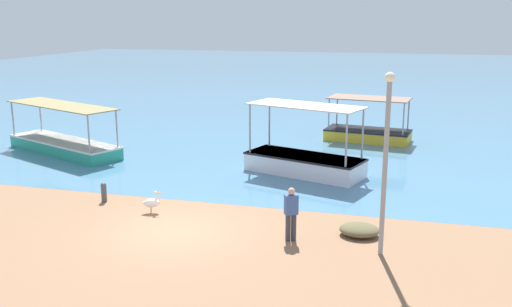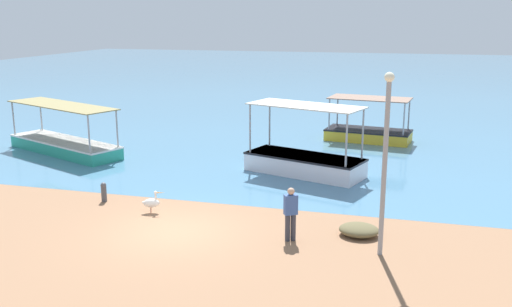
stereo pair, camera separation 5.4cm
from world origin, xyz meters
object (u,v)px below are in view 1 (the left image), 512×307
Objects in this scene: fishing_boat_outer at (368,132)px; fishing_boat_far_right at (304,161)px; lamp_post at (386,154)px; fisherman_standing at (291,212)px; pelican at (152,203)px; mooring_bollard at (104,191)px; fishing_boat_near_left at (64,143)px; net_pile at (359,230)px.

fishing_boat_outer is 0.87× the size of fishing_boat_far_right.
lamp_post is 3.44m from fisherman_standing.
fisherman_standing is (5.21, -1.22, 0.53)m from pelican.
fishing_boat_near_left is at bearing 132.38° from mooring_bollard.
lamp_post is 3.11× the size of fisherman_standing.
fishing_boat_outer reaches higher than net_pile.
mooring_bollard is 9.50m from net_pile.
pelican is (8.12, -7.12, -0.12)m from fishing_boat_near_left.
pelican is at bearing 166.82° from fisherman_standing.
fishing_boat_outer is 5.98× the size of pelican.
pelican is 0.15× the size of lamp_post.
fishing_boat_far_right is at bearing 41.30° from mooring_bollard.
pelican is at bearing -123.60° from fishing_boat_far_right.
lamp_post reaches higher than mooring_bollard.
fishing_boat_near_left is 15.73m from fisherman_standing.
fishing_boat_outer is 15.85m from lamp_post.
fishing_boat_outer is at bearing 65.43° from pelican.
fisherman_standing reaches higher than pelican.
fishing_boat_far_right reaches higher than fishing_boat_near_left.
fishing_boat_near_left is 4.26× the size of fisherman_standing.
lamp_post is 3.16m from net_pile.
mooring_bollard is 0.59× the size of net_pile.
pelican is 7.21m from net_pile.
fisherman_standing is at bearing -154.62° from net_pile.
fishing_boat_far_right is at bearing 97.22° from fisherman_standing.
mooring_bollard is at bearing -138.70° from fishing_boat_far_right.
pelican is at bearing 168.85° from lamp_post.
mooring_bollard is at bearing 174.23° from net_pile.
lamp_post reaches higher than pelican.
fishing_boat_near_left is 18.42m from lamp_post.
net_pile is (2.96, -6.66, -0.40)m from fishing_boat_far_right.
fishing_boat_outer is 3.82× the size of net_pile.
net_pile is at bearing -5.77° from mooring_bollard.
pelican is 0.47× the size of fisherman_standing.
fisherman_standing is at bearing -14.32° from mooring_bollard.
net_pile is (0.79, -14.29, -0.30)m from fishing_boat_outer.
fishing_boat_far_right is at bearing -3.42° from fishing_boat_near_left.
fishing_boat_outer is 0.66× the size of fishing_boat_near_left.
fishing_boat_far_right is 7.67m from fisherman_standing.
pelican is 1.09× the size of mooring_bollard.
fishing_boat_near_left is at bearing 154.24° from net_pile.
fisherman_standing is (7.45, -1.90, 0.51)m from mooring_bollard.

